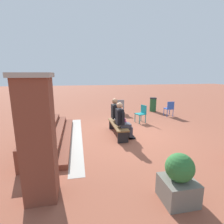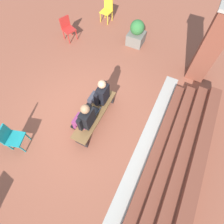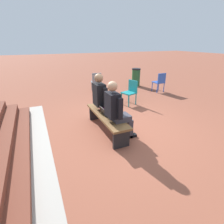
{
  "view_description": "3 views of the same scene",
  "coord_description": "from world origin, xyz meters",
  "px_view_note": "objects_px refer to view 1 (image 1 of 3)",
  "views": [
    {
      "loc": [
        -6.29,
        1.77,
        2.33
      ],
      "look_at": [
        0.11,
        0.5,
        0.89
      ],
      "focal_mm": 28.0,
      "sensor_mm": 36.0,
      "label": 1
    },
    {
      "loc": [
        1.88,
        1.77,
        4.62
      ],
      "look_at": [
        -0.15,
        0.77,
        0.7
      ],
      "focal_mm": 28.0,
      "sensor_mm": 36.0,
      "label": 2
    },
    {
      "loc": [
        -3.64,
        1.77,
        2.1
      ],
      "look_at": [
        -0.53,
        0.38,
        0.71
      ],
      "focal_mm": 28.0,
      "sensor_mm": 36.0,
      "label": 3
    }
  ],
  "objects_px": {
    "bench": "(118,126)",
    "plastic_chair_by_pillar": "(121,106)",
    "plastic_chair_foreground": "(169,108)",
    "litter_bin": "(153,104)",
    "plastic_chair_near_bench_right": "(142,113)",
    "person_student": "(122,120)",
    "planter": "(179,180)",
    "person_adult": "(117,114)",
    "laptop": "(118,123)"
  },
  "relations": [
    {
      "from": "person_student",
      "to": "laptop",
      "type": "xyz_separation_m",
      "value": [
        0.41,
        0.08,
        -0.22
      ]
    },
    {
      "from": "person_adult",
      "to": "plastic_chair_by_pillar",
      "type": "height_order",
      "value": "person_adult"
    },
    {
      "from": "person_student",
      "to": "person_adult",
      "type": "xyz_separation_m",
      "value": [
        0.81,
        -0.0,
        0.01
      ]
    },
    {
      "from": "bench",
      "to": "plastic_chair_by_pillar",
      "type": "distance_m",
      "value": 3.75
    },
    {
      "from": "bench",
      "to": "person_student",
      "type": "bearing_deg",
      "value": -171.13
    },
    {
      "from": "person_adult",
      "to": "litter_bin",
      "type": "height_order",
      "value": "person_adult"
    },
    {
      "from": "planter",
      "to": "person_adult",
      "type": "bearing_deg",
      "value": 2.95
    },
    {
      "from": "person_student",
      "to": "planter",
      "type": "distance_m",
      "value": 3.29
    },
    {
      "from": "person_adult",
      "to": "plastic_chair_by_pillar",
      "type": "relative_size",
      "value": 1.64
    },
    {
      "from": "person_student",
      "to": "plastic_chair_near_bench_right",
      "type": "distance_m",
      "value": 2.5
    },
    {
      "from": "person_student",
      "to": "person_adult",
      "type": "distance_m",
      "value": 0.81
    },
    {
      "from": "person_adult",
      "to": "planter",
      "type": "distance_m",
      "value": 4.1
    },
    {
      "from": "bench",
      "to": "litter_bin",
      "type": "distance_m",
      "value": 4.99
    },
    {
      "from": "planter",
      "to": "plastic_chair_near_bench_right",
      "type": "bearing_deg",
      "value": -13.61
    },
    {
      "from": "person_student",
      "to": "litter_bin",
      "type": "bearing_deg",
      "value": -35.94
    },
    {
      "from": "litter_bin",
      "to": "person_adult",
      "type": "bearing_deg",
      "value": 138.22
    },
    {
      "from": "litter_bin",
      "to": "laptop",
      "type": "bearing_deg",
      "value": 140.54
    },
    {
      "from": "person_adult",
      "to": "laptop",
      "type": "xyz_separation_m",
      "value": [
        -0.4,
        0.08,
        -0.23
      ]
    },
    {
      "from": "plastic_chair_foreground",
      "to": "planter",
      "type": "height_order",
      "value": "planter"
    },
    {
      "from": "laptop",
      "to": "litter_bin",
      "type": "distance_m",
      "value": 5.01
    },
    {
      "from": "plastic_chair_foreground",
      "to": "litter_bin",
      "type": "bearing_deg",
      "value": 12.99
    },
    {
      "from": "laptop",
      "to": "litter_bin",
      "type": "bearing_deg",
      "value": -39.46
    },
    {
      "from": "plastic_chair_near_bench_right",
      "to": "laptop",
      "type": "bearing_deg",
      "value": 135.21
    },
    {
      "from": "laptop",
      "to": "plastic_chair_foreground",
      "type": "relative_size",
      "value": 0.38
    },
    {
      "from": "laptop",
      "to": "litter_bin",
      "type": "height_order",
      "value": "litter_bin"
    },
    {
      "from": "person_student",
      "to": "planter",
      "type": "relative_size",
      "value": 1.44
    },
    {
      "from": "person_adult",
      "to": "litter_bin",
      "type": "bearing_deg",
      "value": -41.78
    },
    {
      "from": "laptop",
      "to": "plastic_chair_foreground",
      "type": "bearing_deg",
      "value": -55.25
    },
    {
      "from": "laptop",
      "to": "plastic_chair_near_bench_right",
      "type": "xyz_separation_m",
      "value": [
        1.58,
        -1.57,
        -0.02
      ]
    },
    {
      "from": "litter_bin",
      "to": "person_student",
      "type": "bearing_deg",
      "value": 144.06
    },
    {
      "from": "person_adult",
      "to": "laptop",
      "type": "relative_size",
      "value": 4.31
    },
    {
      "from": "plastic_chair_foreground",
      "to": "litter_bin",
      "type": "distance_m",
      "value": 1.47
    },
    {
      "from": "bench",
      "to": "litter_bin",
      "type": "bearing_deg",
      "value": -39.51
    },
    {
      "from": "person_student",
      "to": "plastic_chair_by_pillar",
      "type": "bearing_deg",
      "value": -13.08
    },
    {
      "from": "plastic_chair_by_pillar",
      "to": "plastic_chair_near_bench_right",
      "type": "height_order",
      "value": "same"
    },
    {
      "from": "plastic_chair_foreground",
      "to": "plastic_chair_near_bench_right",
      "type": "height_order",
      "value": "same"
    },
    {
      "from": "person_adult",
      "to": "litter_bin",
      "type": "xyz_separation_m",
      "value": [
        3.47,
        -3.1,
        -0.3
      ]
    },
    {
      "from": "bench",
      "to": "plastic_chair_by_pillar",
      "type": "xyz_separation_m",
      "value": [
        3.61,
        -1.01,
        0.13
      ]
    },
    {
      "from": "plastic_chair_foreground",
      "to": "planter",
      "type": "bearing_deg",
      "value": 152.27
    },
    {
      "from": "person_adult",
      "to": "plastic_chair_near_bench_right",
      "type": "bearing_deg",
      "value": -51.47
    },
    {
      "from": "person_student",
      "to": "laptop",
      "type": "height_order",
      "value": "person_student"
    },
    {
      "from": "plastic_chair_near_bench_right",
      "to": "litter_bin",
      "type": "relative_size",
      "value": 0.98
    },
    {
      "from": "litter_bin",
      "to": "plastic_chair_near_bench_right",
      "type": "bearing_deg",
      "value": 144.77
    },
    {
      "from": "plastic_chair_foreground",
      "to": "planter",
      "type": "xyz_separation_m",
      "value": [
        -6.13,
        3.22,
        -0.04
      ]
    },
    {
      "from": "plastic_chair_by_pillar",
      "to": "planter",
      "type": "relative_size",
      "value": 0.89
    },
    {
      "from": "planter",
      "to": "person_student",
      "type": "bearing_deg",
      "value": 3.71
    },
    {
      "from": "person_student",
      "to": "planter",
      "type": "height_order",
      "value": "person_student"
    },
    {
      "from": "person_student",
      "to": "plastic_chair_foreground",
      "type": "relative_size",
      "value": 1.61
    },
    {
      "from": "bench",
      "to": "plastic_chair_by_pillar",
      "type": "relative_size",
      "value": 2.14
    },
    {
      "from": "laptop",
      "to": "plastic_chair_foreground",
      "type": "height_order",
      "value": "plastic_chair_foreground"
    }
  ]
}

